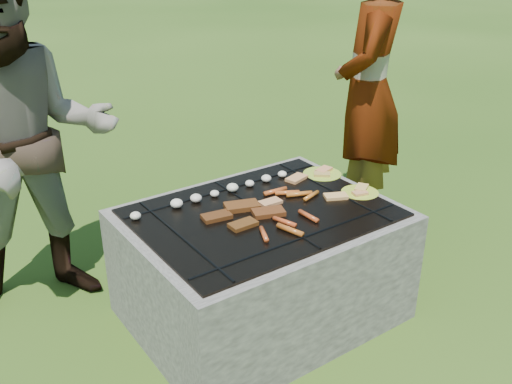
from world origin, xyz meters
TOP-DOWN VIEW (x-y plane):
  - lawn at (0.00, 0.00)m, footprint 60.00×60.00m
  - fire_pit at (0.00, 0.00)m, footprint 1.30×1.00m
  - mushrooms at (-0.08, 0.28)m, footprint 0.94×0.06m
  - pork_slabs at (-0.09, 0.02)m, footprint 0.39×0.27m
  - sausages at (0.12, -0.07)m, footprint 0.54×0.47m
  - bread_on_grate at (0.31, 0.06)m, footprint 0.45×0.41m
  - plate_far at (0.56, 0.19)m, footprint 0.23×0.23m
  - plate_near at (0.56, -0.11)m, footprint 0.21×0.21m
  - cook at (1.17, 0.46)m, footprint 0.81×0.78m
  - bystander at (-0.86, 0.79)m, footprint 1.01×0.86m

SIDE VIEW (x-z plane):
  - lawn at x=0.00m, z-range 0.00..0.00m
  - fire_pit at x=0.00m, z-range -0.03..0.59m
  - plate_near at x=0.56m, z-range 0.59..0.62m
  - plate_far at x=0.56m, z-range 0.59..0.63m
  - bread_on_grate at x=0.31m, z-range 0.61..0.63m
  - pork_slabs at x=-0.09m, z-range 0.61..0.64m
  - sausages at x=0.12m, z-range 0.61..0.64m
  - mushrooms at x=-0.08m, z-range 0.61..0.65m
  - bystander at x=-0.86m, z-range 0.00..1.83m
  - cook at x=1.17m, z-range 0.00..1.87m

